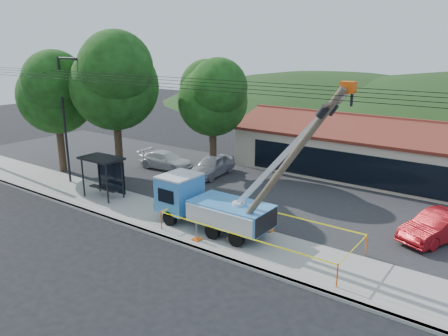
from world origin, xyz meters
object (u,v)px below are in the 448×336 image
utility_truck (211,203)px  car_red (436,242)px  leaning_pole (284,166)px  car_white (166,170)px  bus_shelter (104,167)px  car_silver (212,177)px

utility_truck → car_red: (10.22, 5.72, -1.59)m
utility_truck → leaning_pole: utility_truck is taller
utility_truck → car_white: (-10.26, 7.40, -1.59)m
utility_truck → car_white: utility_truck is taller
bus_shelter → car_white: size_ratio=0.58×
car_red → leaning_pole: bearing=-107.9°
utility_truck → bus_shelter: (-8.75, 0.07, 0.53)m
leaning_pole → car_silver: leaning_pole is taller
utility_truck → car_silver: bearing=127.1°
bus_shelter → car_white: bearing=100.7°
utility_truck → leaning_pole: size_ratio=1.31×
leaning_pole → car_white: size_ratio=1.71×
car_white → leaning_pole: bearing=-122.5°
car_silver → car_red: (16.31, -2.35, 0.00)m
bus_shelter → car_white: bus_shelter is taller
car_silver → car_white: car_silver is taller
leaning_pole → bus_shelter: 13.65m
utility_truck → bus_shelter: bearing=179.6°
bus_shelter → car_red: 19.90m
car_red → car_white: car_red is taller
bus_shelter → utility_truck: bearing=-1.4°
utility_truck → car_silver: (-6.09, 8.06, -1.59)m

